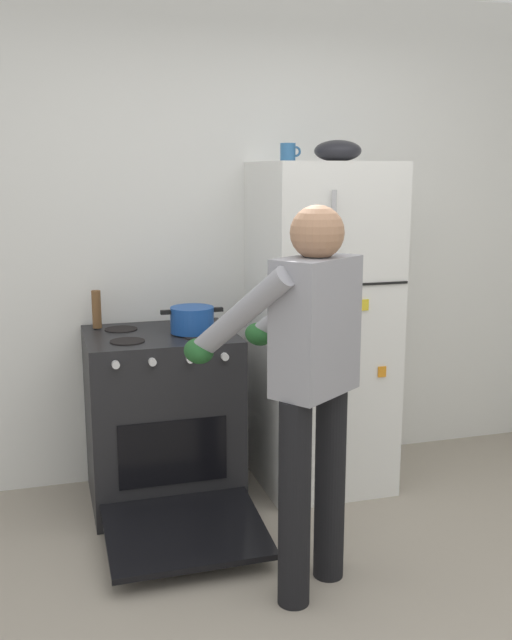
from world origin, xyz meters
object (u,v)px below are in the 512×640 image
(person_cook, at_px, (306,366))
(coffee_mug, at_px, (288,152))
(mixing_bowl, at_px, (338,151))
(pepper_mill, at_px, (97,309))
(stove_range, at_px, (163,420))
(refrigerator, at_px, (320,327))
(red_pot, at_px, (192,320))

(person_cook, height_order, coffee_mug, coffee_mug)
(mixing_bowl, bearing_deg, coffee_mug, 169.01)
(coffee_mug, xyz_separation_m, pepper_mill, (-1.01, 0.15, -0.81))
(stove_range, xyz_separation_m, pepper_mill, (-0.30, 0.22, 0.57))
(refrigerator, height_order, mixing_bowl, mixing_bowl)
(mixing_bowl, bearing_deg, person_cook, -118.03)
(stove_range, bearing_deg, red_pot, -11.35)
(mixing_bowl, bearing_deg, red_pot, -176.44)
(person_cook, xyz_separation_m, pepper_mill, (-0.73, 1.21, 0.05))
(stove_range, distance_m, red_pot, 0.56)
(person_cook, xyz_separation_m, red_pot, (-0.27, 0.96, 0.02))
(refrigerator, relative_size, mixing_bowl, 7.13)
(refrigerator, height_order, stove_range, refrigerator)
(refrigerator, height_order, red_pot, refrigerator)
(coffee_mug, bearing_deg, refrigerator, -15.83)
(stove_range, bearing_deg, refrigerator, 1.14)
(refrigerator, xyz_separation_m, stove_range, (-0.88, -0.02, -0.44))
(pepper_mill, bearing_deg, stove_range, -35.99)
(refrigerator, bearing_deg, pepper_mill, 170.39)
(refrigerator, relative_size, coffee_mug, 15.82)
(person_cook, xyz_separation_m, mixing_bowl, (0.54, 1.01, 0.87))
(person_cook, bearing_deg, coffee_mug, 75.26)
(coffee_mug, bearing_deg, stove_range, -174.51)
(stove_range, height_order, coffee_mug, coffee_mug)
(stove_range, bearing_deg, person_cook, -66.53)
(coffee_mug, relative_size, pepper_mill, 0.56)
(stove_range, distance_m, pepper_mill, 0.68)
(pepper_mill, bearing_deg, mixing_bowl, -8.99)
(stove_range, height_order, mixing_bowl, mixing_bowl)
(pepper_mill, distance_m, mixing_bowl, 1.52)
(red_pot, height_order, coffee_mug, coffee_mug)
(stove_range, distance_m, person_cook, 1.19)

